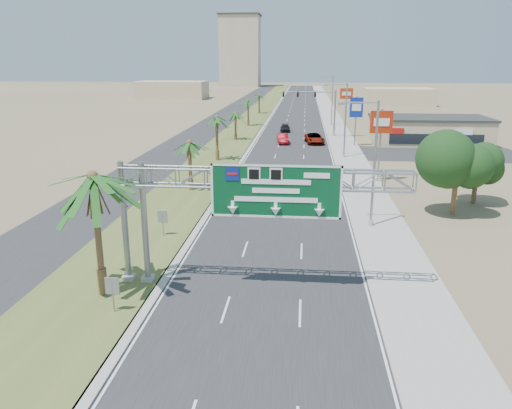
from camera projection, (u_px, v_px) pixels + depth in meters
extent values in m
plane|color=#8C7A59|center=(248.00, 395.00, 19.97)|extent=(600.00, 600.00, 0.00)
cube|color=#28282B|center=(297.00, 114.00, 125.16)|extent=(12.00, 300.00, 0.02)
cube|color=#9E9B93|center=(331.00, 114.00, 124.37)|extent=(4.00, 300.00, 0.10)
cube|color=#505E29|center=(257.00, 114.00, 126.07)|extent=(7.00, 300.00, 0.12)
cube|color=#28282B|center=(230.00, 113.00, 126.73)|extent=(8.00, 300.00, 0.02)
cylinder|color=gray|center=(145.00, 224.00, 29.17)|extent=(0.36, 0.36, 7.40)
cylinder|color=gray|center=(125.00, 223.00, 29.28)|extent=(0.36, 0.36, 7.40)
cube|color=#9E9B93|center=(148.00, 279.00, 30.14)|extent=(0.70, 0.70, 0.40)
cube|color=#9E9B93|center=(129.00, 278.00, 30.25)|extent=(0.70, 0.70, 0.40)
cube|color=#074121|center=(276.00, 191.00, 27.36)|extent=(7.20, 0.12, 3.00)
cube|color=navy|center=(232.00, 174.00, 27.24)|extent=(0.75, 0.03, 0.75)
cone|color=white|center=(276.00, 212.00, 27.60)|extent=(0.56, 0.56, 0.45)
cylinder|color=brown|center=(98.00, 238.00, 27.50)|extent=(0.36, 0.36, 7.00)
cylinder|color=brown|center=(102.00, 282.00, 28.23)|extent=(0.54, 0.54, 1.68)
cylinder|color=brown|center=(190.00, 167.00, 50.75)|extent=(0.36, 0.36, 5.00)
cylinder|color=brown|center=(191.00, 185.00, 51.28)|extent=(0.54, 0.54, 1.20)
cylinder|color=brown|center=(217.00, 139.00, 65.94)|extent=(0.36, 0.36, 5.80)
cylinder|color=brown|center=(217.00, 156.00, 66.56)|extent=(0.54, 0.54, 1.39)
cylinder|color=brown|center=(236.00, 127.00, 83.34)|extent=(0.36, 0.36, 4.50)
cylinder|color=brown|center=(236.00, 137.00, 83.81)|extent=(0.54, 0.54, 1.08)
cylinder|color=brown|center=(248.00, 113.00, 101.41)|extent=(0.36, 0.36, 5.20)
cylinder|color=brown|center=(248.00, 123.00, 101.96)|extent=(0.54, 0.54, 1.25)
cylinder|color=brown|center=(259.00, 104.00, 125.38)|extent=(0.36, 0.36, 4.80)
cylinder|color=brown|center=(259.00, 112.00, 125.88)|extent=(0.54, 0.54, 1.15)
cylinder|color=gray|center=(374.00, 166.00, 38.93)|extent=(0.20, 0.20, 10.00)
cylinder|color=gray|center=(360.00, 103.00, 37.71)|extent=(2.80, 0.12, 0.12)
cube|color=slate|center=(341.00, 104.00, 37.87)|extent=(0.50, 0.22, 0.18)
cylinder|color=#9E9B93|center=(371.00, 224.00, 40.24)|extent=(0.44, 0.44, 0.50)
cylinder|color=gray|center=(345.00, 121.00, 67.62)|extent=(0.20, 0.20, 10.00)
cylinder|color=gray|center=(337.00, 85.00, 66.40)|extent=(2.80, 0.12, 0.12)
cube|color=slate|center=(326.00, 85.00, 66.56)|extent=(0.50, 0.22, 0.18)
cylinder|color=#9E9B93|center=(344.00, 156.00, 68.93)|extent=(0.44, 0.44, 0.50)
cylinder|color=gray|center=(332.00, 101.00, 102.05)|extent=(0.20, 0.20, 10.00)
cylinder|color=gray|center=(326.00, 76.00, 100.83)|extent=(2.80, 0.12, 0.12)
cube|color=slate|center=(319.00, 77.00, 100.99)|extent=(0.50, 0.22, 0.18)
cylinder|color=#9E9B93|center=(331.00, 124.00, 103.36)|extent=(0.44, 0.44, 0.50)
cylinder|color=gray|center=(335.00, 114.00, 87.05)|extent=(0.28, 0.28, 8.00)
cylinder|color=gray|center=(307.00, 92.00, 86.49)|extent=(10.00, 0.18, 0.18)
cube|color=black|center=(315.00, 94.00, 86.27)|extent=(0.32, 0.18, 0.95)
cube|color=black|center=(298.00, 94.00, 86.54)|extent=(0.32, 0.18, 0.95)
cube|color=black|center=(283.00, 94.00, 86.77)|extent=(0.32, 0.18, 0.95)
sphere|color=red|center=(315.00, 93.00, 86.07)|extent=(0.22, 0.22, 0.22)
imported|color=black|center=(335.00, 96.00, 86.22)|extent=(0.16, 0.16, 0.60)
cylinder|color=#9E9B93|center=(334.00, 135.00, 88.08)|extent=(0.56, 0.56, 0.60)
cube|color=#C6AF86|center=(429.00, 131.00, 80.50)|extent=(18.00, 10.00, 4.00)
cylinder|color=brown|center=(454.00, 193.00, 42.91)|extent=(0.44, 0.44, 3.90)
sphere|color=black|center=(458.00, 163.00, 42.18)|extent=(4.50, 4.50, 4.50)
cylinder|color=brown|center=(475.00, 186.00, 46.54)|extent=(0.44, 0.44, 3.30)
sphere|color=black|center=(478.00, 163.00, 45.93)|extent=(3.50, 3.50, 3.50)
cylinder|color=gray|center=(113.00, 298.00, 26.18)|extent=(0.08, 0.08, 1.80)
cube|color=slate|center=(112.00, 286.00, 25.98)|extent=(0.75, 0.06, 0.95)
cylinder|color=gray|center=(163.00, 226.00, 37.72)|extent=(0.08, 0.08, 1.80)
cube|color=slate|center=(162.00, 217.00, 37.52)|extent=(0.75, 0.06, 0.95)
cube|color=tan|center=(240.00, 52.00, 257.16)|extent=(20.00, 16.00, 35.00)
cube|color=#C6AF86|center=(172.00, 90.00, 176.31)|extent=(24.00, 14.00, 6.00)
cube|color=#C6AF86|center=(398.00, 97.00, 150.39)|extent=(20.00, 12.00, 5.00)
imported|color=black|center=(227.00, 199.00, 45.20)|extent=(2.29, 5.06, 1.69)
imported|color=maroon|center=(283.00, 139.00, 80.60)|extent=(2.25, 4.93, 1.57)
imported|color=gray|center=(314.00, 139.00, 80.56)|extent=(3.42, 6.10, 1.61)
imported|color=black|center=(285.00, 128.00, 94.06)|extent=(1.96, 4.52, 1.30)
cylinder|color=gray|center=(380.00, 146.00, 54.04)|extent=(0.20, 0.20, 7.99)
cube|color=#AB270D|center=(381.00, 122.00, 53.32)|extent=(2.42, 0.56, 2.40)
cube|color=white|center=(382.00, 122.00, 53.15)|extent=(1.67, 0.22, 0.84)
cylinder|color=gray|center=(356.00, 121.00, 77.23)|extent=(0.20, 0.20, 7.71)
cube|color=navy|center=(356.00, 107.00, 76.64)|extent=(2.02, 0.43, 3.00)
cube|color=white|center=(357.00, 107.00, 76.46)|extent=(1.40, 0.13, 1.05)
cylinder|color=gray|center=(345.00, 112.00, 86.22)|extent=(0.20, 0.20, 8.60)
cube|color=red|center=(346.00, 94.00, 85.33)|extent=(2.22, 0.63, 1.80)
cube|color=white|center=(347.00, 94.00, 85.16)|extent=(1.53, 0.27, 0.63)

